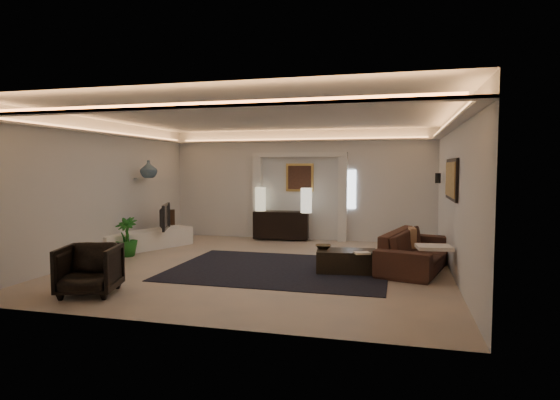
% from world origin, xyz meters
% --- Properties ---
extents(floor, '(7.00, 7.00, 0.00)m').
position_xyz_m(floor, '(0.00, 0.00, 0.00)').
color(floor, tan).
rests_on(floor, ground).
extents(ceiling, '(7.00, 7.00, 0.00)m').
position_xyz_m(ceiling, '(0.00, 0.00, 2.90)').
color(ceiling, white).
rests_on(ceiling, ground).
extents(wall_back, '(7.00, 0.00, 7.00)m').
position_xyz_m(wall_back, '(0.00, 3.50, 1.45)').
color(wall_back, silver).
rests_on(wall_back, ground).
extents(wall_front, '(7.00, 0.00, 7.00)m').
position_xyz_m(wall_front, '(0.00, -3.50, 1.45)').
color(wall_front, silver).
rests_on(wall_front, ground).
extents(wall_left, '(0.00, 7.00, 7.00)m').
position_xyz_m(wall_left, '(-3.50, 0.00, 1.45)').
color(wall_left, silver).
rests_on(wall_left, ground).
extents(wall_right, '(0.00, 7.00, 7.00)m').
position_xyz_m(wall_right, '(3.50, 0.00, 1.45)').
color(wall_right, silver).
rests_on(wall_right, ground).
extents(cove_soffit, '(7.00, 7.00, 0.04)m').
position_xyz_m(cove_soffit, '(0.00, 0.00, 2.62)').
color(cove_soffit, silver).
rests_on(cove_soffit, ceiling).
extents(daylight_slit, '(0.25, 0.03, 1.00)m').
position_xyz_m(daylight_slit, '(1.35, 3.48, 1.35)').
color(daylight_slit, white).
rests_on(daylight_slit, wall_back).
extents(area_rug, '(4.00, 3.00, 0.01)m').
position_xyz_m(area_rug, '(0.40, -0.20, 0.01)').
color(area_rug, black).
rests_on(area_rug, ground).
extents(pilaster_left, '(0.22, 0.20, 2.20)m').
position_xyz_m(pilaster_left, '(-1.15, 3.40, 1.10)').
color(pilaster_left, silver).
rests_on(pilaster_left, ground).
extents(pilaster_right, '(0.22, 0.20, 2.20)m').
position_xyz_m(pilaster_right, '(1.15, 3.40, 1.10)').
color(pilaster_right, silver).
rests_on(pilaster_right, ground).
extents(alcove_header, '(2.52, 0.20, 0.12)m').
position_xyz_m(alcove_header, '(0.00, 3.40, 2.25)').
color(alcove_header, silver).
rests_on(alcove_header, wall_back).
extents(painting_frame, '(0.74, 0.04, 0.74)m').
position_xyz_m(painting_frame, '(0.00, 3.47, 1.65)').
color(painting_frame, tan).
rests_on(painting_frame, wall_back).
extents(painting_canvas, '(0.62, 0.02, 0.62)m').
position_xyz_m(painting_canvas, '(0.00, 3.44, 1.65)').
color(painting_canvas, '#4C2D1E').
rests_on(painting_canvas, wall_back).
extents(art_panel_frame, '(0.04, 1.64, 0.74)m').
position_xyz_m(art_panel_frame, '(3.47, 0.30, 1.70)').
color(art_panel_frame, black).
rests_on(art_panel_frame, wall_right).
extents(art_panel_gold, '(0.02, 1.50, 0.62)m').
position_xyz_m(art_panel_gold, '(3.44, 0.30, 1.70)').
color(art_panel_gold, tan).
rests_on(art_panel_gold, wall_right).
extents(wall_sconce, '(0.12, 0.12, 0.22)m').
position_xyz_m(wall_sconce, '(3.38, 2.20, 1.68)').
color(wall_sconce, black).
rests_on(wall_sconce, wall_right).
extents(wall_niche, '(0.10, 0.55, 0.04)m').
position_xyz_m(wall_niche, '(-3.44, 1.40, 1.65)').
color(wall_niche, silver).
rests_on(wall_niche, wall_left).
extents(console, '(1.48, 0.61, 0.72)m').
position_xyz_m(console, '(-0.45, 3.25, 0.40)').
color(console, black).
rests_on(console, ground).
extents(lamp_left, '(0.30, 0.30, 0.62)m').
position_xyz_m(lamp_left, '(-1.02, 3.25, 1.09)').
color(lamp_left, beige).
rests_on(lamp_left, console).
extents(lamp_right, '(0.29, 0.29, 0.63)m').
position_xyz_m(lamp_right, '(0.27, 3.03, 1.09)').
color(lamp_right, white).
rests_on(lamp_right, console).
extents(media_ledge, '(1.50, 2.36, 0.44)m').
position_xyz_m(media_ledge, '(-3.15, 1.05, 0.23)').
color(media_ledge, white).
rests_on(media_ledge, ground).
extents(tv, '(1.04, 0.51, 0.61)m').
position_xyz_m(tv, '(-2.90, 1.34, 0.75)').
color(tv, black).
rests_on(tv, media_ledge).
extents(figurine, '(0.18, 0.18, 0.39)m').
position_xyz_m(figurine, '(-3.09, 2.22, 0.64)').
color(figurine, '#311E13').
rests_on(figurine, media_ledge).
extents(ginger_jar, '(0.43, 0.43, 0.41)m').
position_xyz_m(ginger_jar, '(-3.15, 1.23, 1.88)').
color(ginger_jar, '#475665').
rests_on(ginger_jar, wall_niche).
extents(plant, '(0.48, 0.48, 0.84)m').
position_xyz_m(plant, '(-3.12, 0.21, 0.42)').
color(plant, '#1B611A').
rests_on(plant, ground).
extents(sofa, '(2.60, 1.54, 0.71)m').
position_xyz_m(sofa, '(2.90, 0.49, 0.36)').
color(sofa, brown).
rests_on(sofa, ground).
extents(throw_blanket, '(0.63, 0.54, 0.06)m').
position_xyz_m(throw_blanket, '(3.15, -0.28, 0.55)').
color(throw_blanket, beige).
rests_on(throw_blanket, sofa).
extents(throw_pillow, '(0.16, 0.39, 0.38)m').
position_xyz_m(throw_pillow, '(2.82, 0.78, 0.55)').
color(throw_pillow, '#AA7953').
rests_on(throw_pillow, sofa).
extents(coffee_table, '(1.14, 0.71, 0.40)m').
position_xyz_m(coffee_table, '(1.64, -0.14, 0.20)').
color(coffee_table, black).
rests_on(coffee_table, ground).
extents(bowl, '(0.35, 0.35, 0.07)m').
position_xyz_m(bowl, '(1.21, -0.09, 0.45)').
color(bowl, '#493820').
rests_on(bowl, coffee_table).
extents(magazine, '(0.31, 0.27, 0.03)m').
position_xyz_m(magazine, '(1.95, -0.43, 0.42)').
color(magazine, '#FFE4C6').
rests_on(magazine, coffee_table).
extents(armchair, '(1.00, 1.02, 0.75)m').
position_xyz_m(armchair, '(-1.93, -2.60, 0.38)').
color(armchair, black).
rests_on(armchair, ground).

